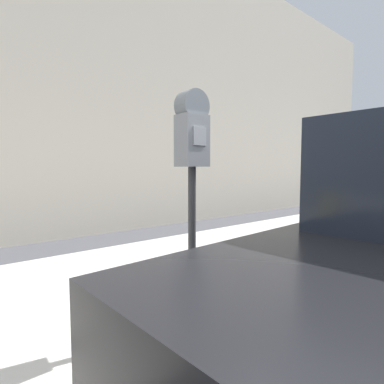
{
  "coord_description": "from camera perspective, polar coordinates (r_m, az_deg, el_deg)",
  "views": [
    {
      "loc": [
        -0.81,
        -0.33,
        1.21
      ],
      "look_at": [
        0.44,
        1.19,
        1.07
      ],
      "focal_mm": 28.0,
      "sensor_mm": 36.0,
      "label": 1
    }
  ],
  "objects": [
    {
      "name": "parking_meter",
      "position": [
        1.98,
        0.01,
        7.9
      ],
      "size": [
        0.21,
        0.16,
        1.59
      ],
      "color": "#2D2D30",
      "rests_on": "sidewalk"
    },
    {
      "name": "building_facade",
      "position": [
        5.95,
        -31.88,
        22.33
      ],
      "size": [
        24.0,
        0.3,
        6.25
      ],
      "color": "beige",
      "rests_on": "ground_plane"
    },
    {
      "name": "sidewalk",
      "position": [
        2.9,
        -20.98,
        -19.34
      ],
      "size": [
        24.0,
        2.8,
        0.14
      ],
      "color": "#BCB7AD",
      "rests_on": "ground_plane"
    }
  ]
}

